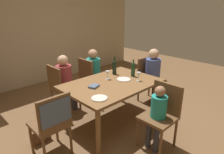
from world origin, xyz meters
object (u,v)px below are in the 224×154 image
wine_bottle_dark_red (133,69)px  dinner_plate_guest_left (124,79)px  dining_table (112,87)px  chair_near (162,111)px  person_woman_host (94,71)px  chair_right_end (149,76)px  chair_left_end (53,119)px  dinner_plate_host (99,98)px  wine_bottle_tall_green (114,67)px  chair_far_right (90,77)px  chair_far_left (61,86)px  person_man_bearded (66,79)px  person_child_small (157,112)px  handbag (40,135)px  wine_glass_near_left (107,73)px  person_man_guest (154,72)px  wine_glass_centre (139,75)px

wine_bottle_dark_red → dinner_plate_guest_left: size_ratio=1.32×
dining_table → chair_near: bearing=-84.5°
person_woman_host → dinner_plate_guest_left: person_woman_host is taller
chair_right_end → person_woman_host: bearing=-46.6°
chair_right_end → chair_near: size_ratio=1.00×
chair_left_end → wine_bottle_dark_red: size_ratio=2.99×
chair_near → dinner_plate_host: size_ratio=4.12×
wine_bottle_tall_green → chair_far_right: bearing=97.1°
chair_far_right → chair_left_end: 1.75m
chair_far_left → chair_near: same height
chair_far_right → dinner_plate_guest_left: 0.97m
chair_far_left → person_woman_host: size_ratio=0.84×
wine_bottle_tall_green → wine_bottle_dark_red: size_ratio=1.07×
person_man_bearded → wine_bottle_dark_red: 1.26m
person_child_small → chair_near: bearing=-90.0°
chair_far_left → dinner_plate_host: (-0.10, -1.22, 0.20)m
handbag → person_woman_host: bearing=20.2°
dinner_plate_host → dinner_plate_guest_left: same height
dining_table → wine_glass_near_left: 0.27m
person_woman_host → person_man_guest: bearing=39.8°
chair_far_left → dinner_plate_host: 1.24m
wine_bottle_tall_green → wine_glass_centre: (0.05, -0.52, -0.03)m
chair_far_left → person_child_small: size_ratio=0.98×
wine_glass_near_left → chair_near: bearing=-88.8°
person_man_bearded → person_child_small: 1.85m
chair_near → person_man_bearded: 1.87m
chair_far_left → wine_glass_near_left: (0.50, -0.73, 0.30)m
handbag → dinner_plate_guest_left: bearing=-15.5°
wine_bottle_tall_green → person_man_bearded: bearing=136.4°
chair_right_end → wine_glass_near_left: size_ratio=6.17×
person_child_small → dinner_plate_host: person_child_small is taller
chair_far_left → wine_bottle_dark_red: 1.36m
person_child_small → dinner_plate_guest_left: 0.93m
wine_bottle_tall_green → dinner_plate_host: size_ratio=1.47×
person_woman_host → wine_bottle_tall_green: 0.67m
dining_table → chair_far_left: 1.01m
person_man_bearded → wine_glass_centre: size_ratio=7.34×
wine_bottle_tall_green → dinner_plate_guest_left: size_ratio=1.41×
chair_left_end → dinner_plate_host: 0.65m
chair_near → wine_bottle_tall_green: 1.27m
dining_table → chair_near: 0.92m
person_man_guest → wine_glass_centre: bearing=15.5°
person_woman_host → wine_glass_centre: size_ratio=7.37×
person_woman_host → person_child_small: 1.86m
chair_near → person_child_small: 0.11m
dining_table → person_man_guest: person_man_guest is taller
chair_near → chair_left_end: same height
person_child_small → wine_bottle_tall_green: 1.28m
chair_left_end → person_child_small: (1.13, -0.79, -0.03)m
dining_table → wine_glass_centre: wine_glass_centre is taller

